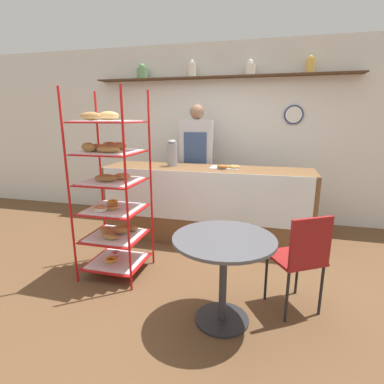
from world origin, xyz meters
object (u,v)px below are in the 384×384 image
(pastry_rack, at_px, (112,191))
(cafe_table, at_px, (224,258))
(person_worker, at_px, (197,161))
(donut_tray_counter, at_px, (226,167))
(coffee_carafe, at_px, (172,153))
(cafe_chair, at_px, (302,254))

(pastry_rack, bearing_deg, cafe_table, -22.28)
(person_worker, xyz_separation_m, cafe_table, (0.75, -2.18, -0.43))
(pastry_rack, distance_m, donut_tray_counter, 1.51)
(cafe_table, bearing_deg, donut_tray_counter, 98.04)
(coffee_carafe, bearing_deg, person_worker, 68.06)
(coffee_carafe, height_order, donut_tray_counter, coffee_carafe)
(person_worker, distance_m, cafe_table, 2.35)
(pastry_rack, height_order, cafe_table, pastry_rack)
(person_worker, relative_size, cafe_table, 2.25)
(person_worker, relative_size, coffee_carafe, 5.10)
(person_worker, bearing_deg, pastry_rack, -105.45)
(cafe_chair, bearing_deg, cafe_table, -7.43)
(pastry_rack, distance_m, cafe_chair, 1.86)
(cafe_chair, height_order, donut_tray_counter, donut_tray_counter)
(pastry_rack, xyz_separation_m, cafe_chair, (1.81, -0.23, -0.36))
(pastry_rack, height_order, donut_tray_counter, pastry_rack)
(person_worker, bearing_deg, cafe_chair, -55.04)
(person_worker, height_order, cafe_table, person_worker)
(pastry_rack, height_order, person_worker, pastry_rack)
(person_worker, xyz_separation_m, donut_tray_counter, (0.51, -0.54, 0.02))
(pastry_rack, bearing_deg, person_worker, 74.55)
(person_worker, bearing_deg, donut_tray_counter, -46.54)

